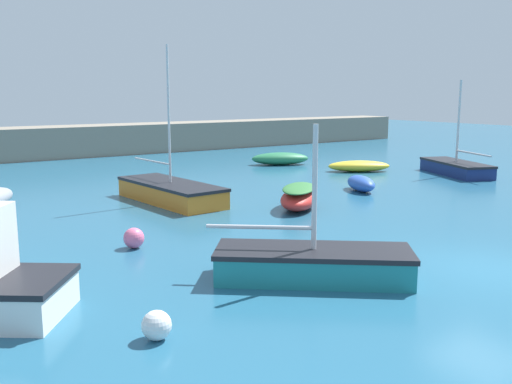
{
  "coord_description": "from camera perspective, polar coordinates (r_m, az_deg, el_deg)",
  "views": [
    {
      "loc": [
        -12.65,
        -8.05,
        4.39
      ],
      "look_at": [
        -0.78,
        9.05,
        0.76
      ],
      "focal_mm": 40.0,
      "sensor_mm": 36.0,
      "label": 1
    }
  ],
  "objects": [
    {
      "name": "sailboat_tall_mast",
      "position": [
        23.41,
        -8.53,
        0.04
      ],
      "size": [
        2.35,
        5.88,
        6.25
      ],
      "rotation": [
        0.0,
        0.0,
        4.79
      ],
      "color": "orange",
      "rests_on": "ground_plane"
    },
    {
      "name": "rowboat_white_midwater",
      "position": [
        32.71,
        10.25,
        2.57
      ],
      "size": [
        3.73,
        3.0,
        0.62
      ],
      "rotation": [
        0.0,
        0.0,
        2.61
      ],
      "color": "yellow",
      "rests_on": "ground_plane"
    },
    {
      "name": "harbor_breakwater",
      "position": [
        42.04,
        -17.2,
        4.91
      ],
      "size": [
        59.05,
        3.39,
        2.12
      ],
      "primitive_type": "cube",
      "color": "gray",
      "rests_on": "ground_plane"
    },
    {
      "name": "sailboat_short_mast",
      "position": [
        32.77,
        19.37,
        2.33
      ],
      "size": [
        3.46,
        5.41,
        5.06
      ],
      "rotation": [
        0.0,
        0.0,
        1.18
      ],
      "color": "navy",
      "rests_on": "ground_plane"
    },
    {
      "name": "mooring_buoy_white",
      "position": [
        10.65,
        -9.91,
        -13.0
      ],
      "size": [
        0.55,
        0.55,
        0.55
      ],
      "primitive_type": "sphere",
      "color": "white",
      "rests_on": "ground_plane"
    },
    {
      "name": "open_tender_yellow",
      "position": [
        35.25,
        2.42,
        3.35
      ],
      "size": [
        3.82,
        2.89,
        0.76
      ],
      "rotation": [
        0.0,
        0.0,
        2.68
      ],
      "color": "#287A4C",
      "rests_on": "ground_plane"
    },
    {
      "name": "sailboat_twin_hulled",
      "position": [
        13.69,
        5.73,
        -7.12
      ],
      "size": [
        4.63,
        4.21,
        3.69
      ],
      "rotation": [
        0.0,
        0.0,
        5.6
      ],
      "color": "teal",
      "rests_on": "ground_plane"
    },
    {
      "name": "mooring_buoy_pink",
      "position": [
        16.69,
        -12.12,
        -4.53
      ],
      "size": [
        0.59,
        0.59,
        0.59
      ],
      "primitive_type": "sphere",
      "color": "#EA668C",
      "rests_on": "ground_plane"
    },
    {
      "name": "dinghy_near_pier",
      "position": [
        26.2,
        10.45,
        0.85
      ],
      "size": [
        1.84,
        2.5,
        0.69
      ],
      "rotation": [
        0.0,
        0.0,
        4.29
      ],
      "color": "#2D56B7",
      "rests_on": "ground_plane"
    },
    {
      "name": "rowboat_with_red_cover",
      "position": [
        21.89,
        4.32,
        -0.49
      ],
      "size": [
        3.19,
        3.13,
        0.91
      ],
      "rotation": [
        0.0,
        0.0,
        0.76
      ],
      "color": "red",
      "rests_on": "ground_plane"
    },
    {
      "name": "ground_plane",
      "position": [
        15.65,
        21.97,
        -7.52
      ],
      "size": [
        120.0,
        120.0,
        0.2
      ],
      "primitive_type": "cube",
      "color": "#235B7A"
    }
  ]
}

